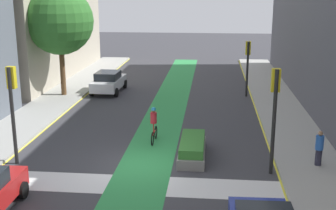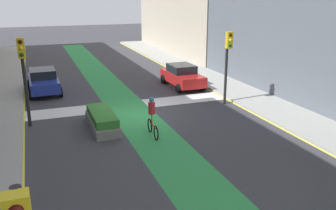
# 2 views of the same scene
# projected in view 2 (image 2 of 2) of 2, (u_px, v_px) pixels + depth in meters

# --- Properties ---
(ground_plane) EXTENTS (120.00, 120.00, 0.00)m
(ground_plane) POSITION_uv_depth(u_px,v_px,m) (140.00, 115.00, 20.09)
(ground_plane) COLOR #38383D
(bike_lane_paint) EXTENTS (2.40, 60.00, 0.01)m
(bike_lane_paint) POSITION_uv_depth(u_px,v_px,m) (135.00, 116.00, 19.99)
(bike_lane_paint) COLOR #2D8C47
(bike_lane_paint) RESTS_ON ground_plane
(crosswalk_band) EXTENTS (12.00, 1.80, 0.01)m
(crosswalk_band) POSITION_uv_depth(u_px,v_px,m) (131.00, 105.00, 21.88)
(crosswalk_band) COLOR silver
(crosswalk_band) RESTS_ON ground_plane
(sidewalk_left) EXTENTS (3.00, 60.00, 0.15)m
(sidewalk_left) POSITION_uv_depth(u_px,v_px,m) (257.00, 100.00, 22.57)
(sidewalk_left) COLOR #9E9E99
(sidewalk_left) RESTS_ON ground_plane
(curb_stripe_left) EXTENTS (0.16, 60.00, 0.01)m
(curb_stripe_left) POSITION_uv_depth(u_px,v_px,m) (235.00, 104.00, 22.09)
(curb_stripe_left) COLOR yellow
(curb_stripe_left) RESTS_ON ground_plane
(curb_stripe_right) EXTENTS (0.16, 60.00, 0.01)m
(curb_stripe_right) POSITION_uv_depth(u_px,v_px,m) (23.00, 129.00, 18.08)
(curb_stripe_right) COLOR yellow
(curb_stripe_right) RESTS_ON ground_plane
(traffic_signal_near_right) EXTENTS (0.35, 0.52, 4.43)m
(traffic_signal_near_right) POSITION_uv_depth(u_px,v_px,m) (23.00, 66.00, 17.44)
(traffic_signal_near_right) COLOR black
(traffic_signal_near_right) RESTS_ON ground_plane
(traffic_signal_near_left) EXTENTS (0.35, 0.52, 4.32)m
(traffic_signal_near_left) POSITION_uv_depth(u_px,v_px,m) (228.00, 54.00, 21.18)
(traffic_signal_near_left) COLOR black
(traffic_signal_near_left) RESTS_ON ground_plane
(car_blue_right_near) EXTENTS (2.11, 4.25, 1.57)m
(car_blue_right_near) POSITION_uv_depth(u_px,v_px,m) (43.00, 81.00, 24.41)
(car_blue_right_near) COLOR navy
(car_blue_right_near) RESTS_ON ground_plane
(car_red_left_near) EXTENTS (2.08, 4.23, 1.57)m
(car_red_left_near) POSITION_uv_depth(u_px,v_px,m) (182.00, 76.00, 25.93)
(car_red_left_near) COLOR #A51919
(car_red_left_near) RESTS_ON ground_plane
(cyclist_in_lane) EXTENTS (0.32, 1.73, 1.86)m
(cyclist_in_lane) POSITION_uv_depth(u_px,v_px,m) (152.00, 116.00, 16.98)
(cyclist_in_lane) COLOR black
(cyclist_in_lane) RESTS_ON ground_plane
(median_planter) EXTENTS (1.18, 3.43, 0.85)m
(median_planter) POSITION_uv_depth(u_px,v_px,m) (102.00, 120.00, 18.07)
(median_planter) COLOR slate
(median_planter) RESTS_ON ground_plane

